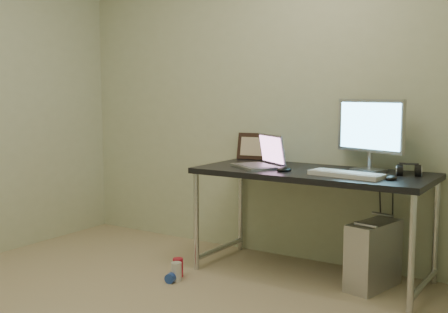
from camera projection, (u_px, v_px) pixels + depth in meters
wall_back at (263, 97)px, 4.41m from camera, size 3.50×0.02×2.50m
desk at (312, 182)px, 3.87m from camera, size 1.61×0.70×0.75m
tower_computer at (373, 255)px, 3.68m from camera, size 0.28×0.46×0.47m
cable_a at (381, 219)px, 3.94m from camera, size 0.01×0.16×0.69m
cable_b at (393, 224)px, 3.88m from camera, size 0.02×0.11×0.71m
can_red at (178, 267)px, 3.93m from camera, size 0.08×0.08×0.13m
can_white at (176, 272)px, 3.84m from camera, size 0.07×0.07×0.13m
can_blue at (173, 276)px, 3.83m from camera, size 0.09×0.14×0.07m
laptop at (262, 160)px, 4.01m from camera, size 0.44×0.42×0.23m
monitor at (370, 129)px, 3.81m from camera, size 0.51×0.21×0.49m
keyboard at (346, 174)px, 3.58m from camera, size 0.50×0.22×0.03m
mouse_right at (391, 177)px, 3.45m from camera, size 0.07×0.10×0.03m
mouse_left at (284, 168)px, 3.82m from camera, size 0.11×0.14×0.04m
headphones at (409, 171)px, 3.63m from camera, size 0.17×0.10×0.10m
picture_frame at (253, 146)px, 4.47m from camera, size 0.27×0.11×0.21m
webcam at (282, 152)px, 4.31m from camera, size 0.04×0.03×0.11m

